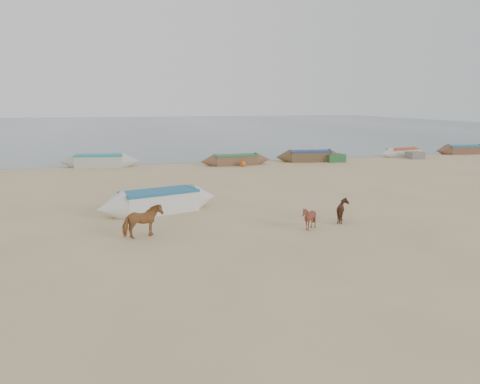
% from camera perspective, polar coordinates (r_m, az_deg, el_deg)
% --- Properties ---
extents(ground, '(140.00, 140.00, 0.00)m').
position_cam_1_polar(ground, '(17.40, 3.43, -5.67)').
color(ground, tan).
rests_on(ground, ground).
extents(sea, '(160.00, 160.00, 0.00)m').
position_cam_1_polar(sea, '(98.07, -12.01, 7.87)').
color(sea, slate).
rests_on(sea, ground).
extents(cow_adult, '(1.59, 1.07, 1.23)m').
position_cam_1_polar(cow_adult, '(17.71, -11.80, -3.52)').
color(cow_adult, '#9A6232').
rests_on(cow_adult, ground).
extents(calf_front, '(0.86, 0.77, 0.94)m').
position_cam_1_polar(calf_front, '(18.62, 8.42, -3.15)').
color(calf_front, maroon).
rests_on(calf_front, ground).
extents(calf_right, '(0.88, 1.01, 0.96)m').
position_cam_1_polar(calf_right, '(20.04, 12.54, -2.26)').
color(calf_right, '#562D1B').
rests_on(calf_right, ground).
extents(near_canoe, '(5.92, 3.10, 1.01)m').
position_cam_1_polar(near_canoe, '(21.63, -9.80, -1.12)').
color(near_canoe, silver).
rests_on(near_canoe, ground).
extents(waterline_canoes, '(61.02, 4.18, 0.97)m').
position_cam_1_polar(waterline_canoes, '(37.30, -5.76, 3.94)').
color(waterline_canoes, brown).
rests_on(waterline_canoes, ground).
extents(beach_clutter, '(43.05, 5.61, 0.64)m').
position_cam_1_polar(beach_clutter, '(36.90, -1.69, 3.71)').
color(beach_clutter, '#2F683F').
rests_on(beach_clutter, ground).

